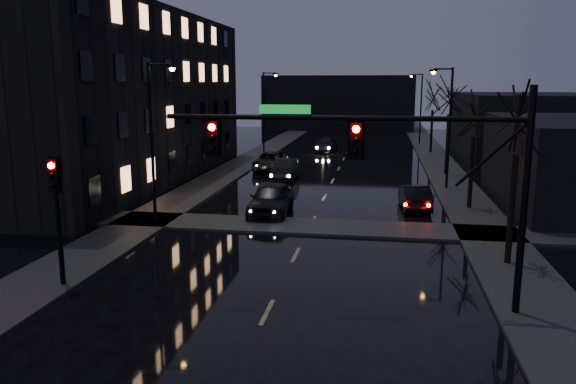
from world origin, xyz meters
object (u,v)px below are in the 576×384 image
at_px(oncoming_car_c, 270,161).
at_px(oncoming_car_b, 285,170).
at_px(lead_car, 415,197).
at_px(oncoming_car_a, 271,199).
at_px(oncoming_car_d, 325,145).

bearing_deg(oncoming_car_c, oncoming_car_b, -69.06).
xyz_separation_m(oncoming_car_b, lead_car, (8.84, -8.31, -0.06)).
xyz_separation_m(oncoming_car_a, lead_car, (7.78, 2.57, -0.16)).
height_order(oncoming_car_b, oncoming_car_d, oncoming_car_b).
bearing_deg(oncoming_car_d, lead_car, -66.52).
bearing_deg(oncoming_car_a, oncoming_car_d, 89.19).
bearing_deg(oncoming_car_c, oncoming_car_a, -82.42).
relative_size(oncoming_car_b, oncoming_car_d, 0.99).
xyz_separation_m(oncoming_car_b, oncoming_car_c, (-1.93, 4.23, -0.02)).
bearing_deg(oncoming_car_b, oncoming_car_a, -85.54).
relative_size(oncoming_car_a, oncoming_car_b, 1.10).
distance_m(oncoming_car_a, oncoming_car_b, 10.93).
xyz_separation_m(oncoming_car_c, oncoming_car_d, (3.16, 13.12, -0.06)).
distance_m(oncoming_car_a, lead_car, 8.19).
relative_size(oncoming_car_d, lead_car, 1.09).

